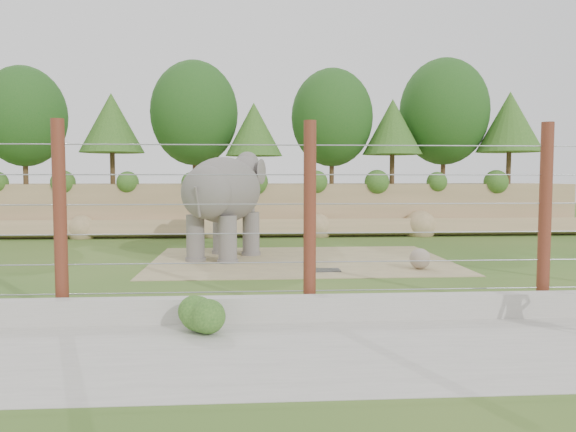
{
  "coord_description": "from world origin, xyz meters",
  "views": [
    {
      "loc": [
        -1.24,
        -15.91,
        2.86
      ],
      "look_at": [
        0.0,
        2.0,
        1.6
      ],
      "focal_mm": 35.0,
      "sensor_mm": 36.0,
      "label": 1
    }
  ],
  "objects": [
    {
      "name": "barrier_fence",
      "position": [
        0.0,
        -4.5,
        2.0
      ],
      "size": [
        20.26,
        0.26,
        4.0
      ],
      "color": "#5B2819",
      "rests_on": "ground"
    },
    {
      "name": "back_embankment",
      "position": [
        0.59,
        12.68,
        3.97
      ],
      "size": [
        30.0,
        5.52,
        8.77
      ],
      "color": "#998259",
      "rests_on": "ground"
    },
    {
      "name": "elephant",
      "position": [
        -2.12,
        3.72,
        1.85
      ],
      "size": [
        3.61,
        4.98,
        3.71
      ],
      "primitive_type": null,
      "rotation": [
        0.0,
        0.0,
        -0.41
      ],
      "color": "#67615C",
      "rests_on": "ground"
    },
    {
      "name": "dirt_patch",
      "position": [
        0.5,
        3.0,
        0.01
      ],
      "size": [
        10.0,
        7.0,
        0.02
      ],
      "primitive_type": "cube",
      "color": "#92825E",
      "rests_on": "ground"
    },
    {
      "name": "stone_ball",
      "position": [
        4.0,
        0.9,
        0.34
      ],
      "size": [
        0.64,
        0.64,
        0.64
      ],
      "primitive_type": "sphere",
      "color": "gray",
      "rests_on": "dirt_patch"
    },
    {
      "name": "ground",
      "position": [
        0.0,
        0.0,
        0.0
      ],
      "size": [
        90.0,
        90.0,
        0.0
      ],
      "primitive_type": "plane",
      "color": "#325B1D",
      "rests_on": "ground"
    },
    {
      "name": "retaining_wall",
      "position": [
        0.0,
        -5.0,
        0.25
      ],
      "size": [
        26.0,
        0.35,
        0.5
      ],
      "primitive_type": "cube",
      "color": "#AAA69E",
      "rests_on": "ground"
    },
    {
      "name": "walkway_shrub",
      "position": [
        -2.08,
        -5.8,
        0.36
      ],
      "size": [
        0.7,
        0.7,
        0.7
      ],
      "primitive_type": "sphere",
      "color": "#29531C",
      "rests_on": "walkway"
    },
    {
      "name": "walkway",
      "position": [
        0.0,
        -7.0,
        0.01
      ],
      "size": [
        26.0,
        4.0,
        0.01
      ],
      "primitive_type": "cube",
      "color": "#AAA69E",
      "rests_on": "ground"
    },
    {
      "name": "drain_grate",
      "position": [
        1.0,
        0.8,
        0.04
      ],
      "size": [
        1.0,
        0.6,
        0.03
      ],
      "primitive_type": "cube",
      "color": "#262628",
      "rests_on": "dirt_patch"
    }
  ]
}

